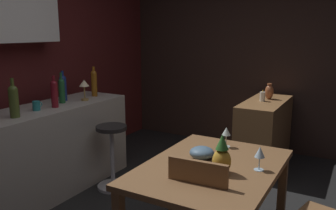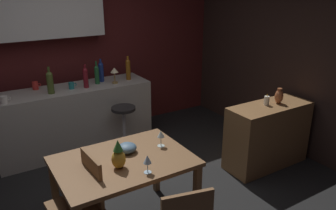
{
  "view_description": "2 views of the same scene",
  "coord_description": "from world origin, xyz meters",
  "px_view_note": "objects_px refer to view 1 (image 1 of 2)",
  "views": [
    {
      "loc": [
        -2.3,
        -1.18,
        1.65
      ],
      "look_at": [
        0.67,
        0.5,
        0.92
      ],
      "focal_mm": 37.43,
      "sensor_mm": 36.0,
      "label": 1
    },
    {
      "loc": [
        -1.24,
        -2.81,
        2.24
      ],
      "look_at": [
        0.81,
        0.52,
        0.81
      ],
      "focal_mm": 35.95,
      "sensor_mm": 36.0,
      "label": 2
    }
  ],
  "objects_px": {
    "pineapple_centerpiece": "(222,157)",
    "vase_copper": "(269,92)",
    "wine_glass_left": "(226,132)",
    "wine_bottle_amber": "(94,82)",
    "wine_bottle_cobalt": "(63,87)",
    "wine_bottle_ruby": "(54,93)",
    "pillar_candle_tall": "(262,96)",
    "bar_stool": "(112,155)",
    "wine_glass_right": "(260,153)",
    "sideboard_cabinet": "(264,133)",
    "cup_teal": "(37,106)",
    "counter_lamp": "(84,86)",
    "wine_bottle_green": "(62,90)",
    "dining_table": "(211,178)",
    "fruit_bowl": "(202,153)",
    "wine_bottle_olive": "(14,100)"
  },
  "relations": [
    {
      "from": "vase_copper",
      "to": "pineapple_centerpiece",
      "type": "bearing_deg",
      "value": -173.58
    },
    {
      "from": "bar_stool",
      "to": "pineapple_centerpiece",
      "type": "xyz_separation_m",
      "value": [
        -0.71,
        -1.48,
        0.49
      ]
    },
    {
      "from": "wine_bottle_green",
      "to": "pillar_candle_tall",
      "type": "xyz_separation_m",
      "value": [
        1.53,
        -1.71,
        -0.16
      ]
    },
    {
      "from": "pineapple_centerpiece",
      "to": "vase_copper",
      "type": "relative_size",
      "value": 1.35
    },
    {
      "from": "wine_bottle_cobalt",
      "to": "wine_bottle_green",
      "type": "bearing_deg",
      "value": -141.09
    },
    {
      "from": "fruit_bowl",
      "to": "counter_lamp",
      "type": "distance_m",
      "value": 1.8
    },
    {
      "from": "wine_bottle_ruby",
      "to": "wine_glass_left",
      "type": "bearing_deg",
      "value": -85.42
    },
    {
      "from": "dining_table",
      "to": "wine_bottle_green",
      "type": "bearing_deg",
      "value": 75.84
    },
    {
      "from": "wine_bottle_green",
      "to": "cup_teal",
      "type": "distance_m",
      "value": 0.39
    },
    {
      "from": "wine_glass_left",
      "to": "bar_stool",
      "type": "bearing_deg",
      "value": 81.36
    },
    {
      "from": "bar_stool",
      "to": "wine_glass_left",
      "type": "distance_m",
      "value": 1.42
    },
    {
      "from": "bar_stool",
      "to": "sideboard_cabinet",
      "type": "bearing_deg",
      "value": -40.48
    },
    {
      "from": "wine_glass_right",
      "to": "wine_bottle_cobalt",
      "type": "distance_m",
      "value": 2.34
    },
    {
      "from": "wine_bottle_cobalt",
      "to": "wine_bottle_ruby",
      "type": "height_order",
      "value": "wine_bottle_cobalt"
    },
    {
      "from": "wine_glass_left",
      "to": "wine_bottle_olive",
      "type": "xyz_separation_m",
      "value": [
        -0.61,
        1.74,
        0.2
      ]
    },
    {
      "from": "wine_bottle_ruby",
      "to": "pillar_candle_tall",
      "type": "distance_m",
      "value": 2.37
    },
    {
      "from": "wine_glass_left",
      "to": "wine_bottle_amber",
      "type": "relative_size",
      "value": 0.47
    },
    {
      "from": "pineapple_centerpiece",
      "to": "fruit_bowl",
      "type": "height_order",
      "value": "pineapple_centerpiece"
    },
    {
      "from": "sideboard_cabinet",
      "to": "wine_bottle_cobalt",
      "type": "height_order",
      "value": "wine_bottle_cobalt"
    },
    {
      "from": "pineapple_centerpiece",
      "to": "sideboard_cabinet",
      "type": "bearing_deg",
      "value": 6.9
    },
    {
      "from": "wine_bottle_olive",
      "to": "wine_glass_left",
      "type": "bearing_deg",
      "value": -70.77
    },
    {
      "from": "wine_bottle_green",
      "to": "wine_bottle_amber",
      "type": "distance_m",
      "value": 0.47
    },
    {
      "from": "pineapple_centerpiece",
      "to": "counter_lamp",
      "type": "relative_size",
      "value": 1.16
    },
    {
      "from": "wine_bottle_green",
      "to": "wine_bottle_olive",
      "type": "xyz_separation_m",
      "value": [
        -0.66,
        -0.11,
        0.02
      ]
    },
    {
      "from": "wine_glass_left",
      "to": "wine_bottle_amber",
      "type": "distance_m",
      "value": 1.89
    },
    {
      "from": "dining_table",
      "to": "wine_bottle_green",
      "type": "distance_m",
      "value": 2.0
    },
    {
      "from": "wine_bottle_cobalt",
      "to": "pineapple_centerpiece",
      "type": "bearing_deg",
      "value": -107.65
    },
    {
      "from": "dining_table",
      "to": "wine_bottle_green",
      "type": "height_order",
      "value": "wine_bottle_green"
    },
    {
      "from": "wine_bottle_green",
      "to": "sideboard_cabinet",
      "type": "bearing_deg",
      "value": -47.97
    },
    {
      "from": "sideboard_cabinet",
      "to": "wine_glass_right",
      "type": "distance_m",
      "value": 2.07
    },
    {
      "from": "cup_teal",
      "to": "pillar_candle_tall",
      "type": "bearing_deg",
      "value": -41.04
    },
    {
      "from": "dining_table",
      "to": "sideboard_cabinet",
      "type": "distance_m",
      "value": 2.07
    },
    {
      "from": "bar_stool",
      "to": "cup_teal",
      "type": "bearing_deg",
      "value": 137.91
    },
    {
      "from": "wine_bottle_green",
      "to": "pillar_candle_tall",
      "type": "bearing_deg",
      "value": -48.26
    },
    {
      "from": "wine_bottle_amber",
      "to": "wine_bottle_ruby",
      "type": "relative_size",
      "value": 1.09
    },
    {
      "from": "bar_stool",
      "to": "wine_glass_right",
      "type": "height_order",
      "value": "wine_glass_right"
    },
    {
      "from": "wine_glass_left",
      "to": "wine_bottle_green",
      "type": "bearing_deg",
      "value": 88.28
    },
    {
      "from": "cup_teal",
      "to": "counter_lamp",
      "type": "bearing_deg",
      "value": -5.97
    },
    {
      "from": "bar_stool",
      "to": "pillar_candle_tall",
      "type": "bearing_deg",
      "value": -40.63
    },
    {
      "from": "dining_table",
      "to": "bar_stool",
      "type": "height_order",
      "value": "dining_table"
    },
    {
      "from": "bar_stool",
      "to": "wine_glass_right",
      "type": "distance_m",
      "value": 1.83
    },
    {
      "from": "wine_glass_right",
      "to": "pillar_candle_tall",
      "type": "height_order",
      "value": "pillar_candle_tall"
    },
    {
      "from": "wine_glass_right",
      "to": "pillar_candle_tall",
      "type": "xyz_separation_m",
      "value": [
        1.93,
        0.49,
        0.02
      ]
    },
    {
      "from": "bar_stool",
      "to": "pineapple_centerpiece",
      "type": "distance_m",
      "value": 1.71
    },
    {
      "from": "counter_lamp",
      "to": "vase_copper",
      "type": "distance_m",
      "value": 2.22
    },
    {
      "from": "wine_bottle_ruby",
      "to": "vase_copper",
      "type": "xyz_separation_m",
      "value": [
        1.9,
        -1.65,
        -0.14
      ]
    },
    {
      "from": "pineapple_centerpiece",
      "to": "vase_copper",
      "type": "bearing_deg",
      "value": 6.42
    },
    {
      "from": "wine_bottle_olive",
      "to": "pillar_candle_tall",
      "type": "xyz_separation_m",
      "value": [
        2.19,
        -1.6,
        -0.18
      ]
    },
    {
      "from": "fruit_bowl",
      "to": "wine_bottle_cobalt",
      "type": "relative_size",
      "value": 0.55
    },
    {
      "from": "wine_bottle_cobalt",
      "to": "vase_copper",
      "type": "relative_size",
      "value": 1.68
    }
  ]
}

